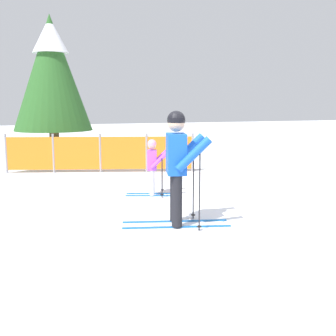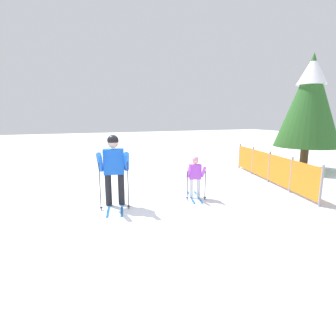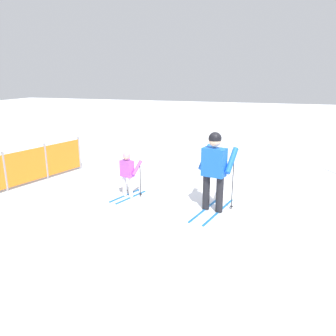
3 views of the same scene
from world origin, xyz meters
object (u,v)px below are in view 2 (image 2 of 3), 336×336
object	(u,v)px
safety_fence	(269,167)
conifer_far	(310,100)
skier_adult	(114,164)
skier_child	(195,174)

from	to	relation	value
safety_fence	conifer_far	distance (m)	3.80
skier_adult	skier_child	distance (m)	2.16
conifer_far	skier_child	bearing A→B (deg)	-74.94
skier_child	conifer_far	size ratio (longest dim) A/B	0.25
safety_fence	conifer_far	xyz separation A→B (m)	(-1.03, 2.83, 2.31)
skier_child	conifer_far	bearing A→B (deg)	122.91
skier_adult	skier_child	xyz separation A→B (m)	(0.21, 2.12, -0.38)
skier_adult	conifer_far	bearing A→B (deg)	113.23
skier_adult	skier_child	world-z (taller)	skier_adult
skier_child	conifer_far	world-z (taller)	conifer_far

